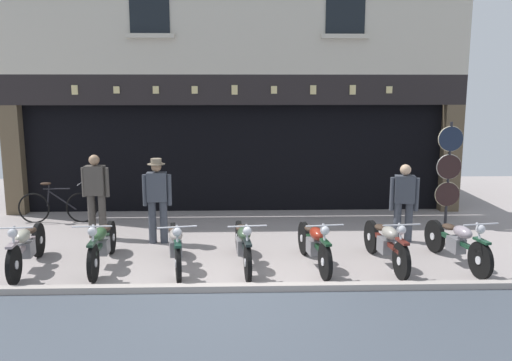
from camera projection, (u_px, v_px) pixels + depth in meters
ground at (232, 324)px, 7.08m from camera, size 22.94×22.00×0.18m
shop_facade at (235, 133)px, 14.60m from camera, size 11.24×4.42×6.60m
motorcycle_far_left at (26, 246)px, 8.96m from camera, size 0.62×1.99×0.90m
motorcycle_left at (102, 243)px, 9.12m from camera, size 0.62×2.05×0.90m
motorcycle_center_left at (176, 245)px, 9.05m from camera, size 0.62×1.97×0.90m
motorcycle_center at (243, 243)px, 9.12m from camera, size 0.62×2.04×0.90m
motorcycle_center_right at (314, 243)px, 9.13m from camera, size 0.62×1.94×0.90m
motorcycle_right at (386, 242)px, 9.17m from camera, size 0.62×2.00×0.90m
motorcycle_far_right at (457, 242)px, 9.22m from camera, size 0.63×1.99×0.89m
salesman_left at (96, 192)px, 10.76m from camera, size 0.56×0.26×1.70m
shopkeeper_center at (157, 197)px, 10.40m from camera, size 0.56×0.33×1.68m
salesman_right at (404, 199)px, 10.52m from camera, size 0.55×0.28×1.55m
tyre_sign_pole at (449, 168)px, 11.59m from camera, size 0.55×0.06×2.29m
advert_board_near at (170, 147)px, 13.02m from camera, size 0.69×0.03×1.11m
leaning_bicycle at (57, 206)px, 12.07m from camera, size 1.76×0.50×0.94m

